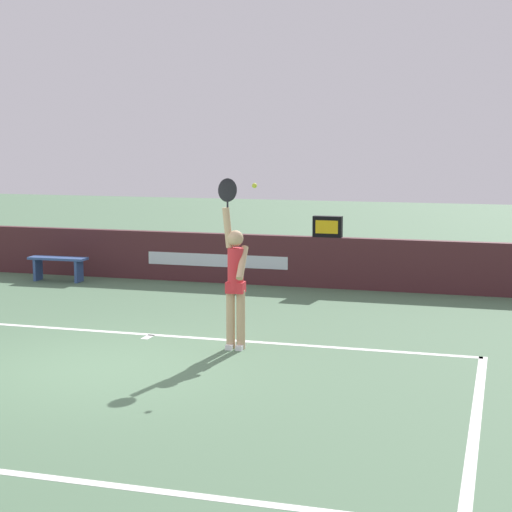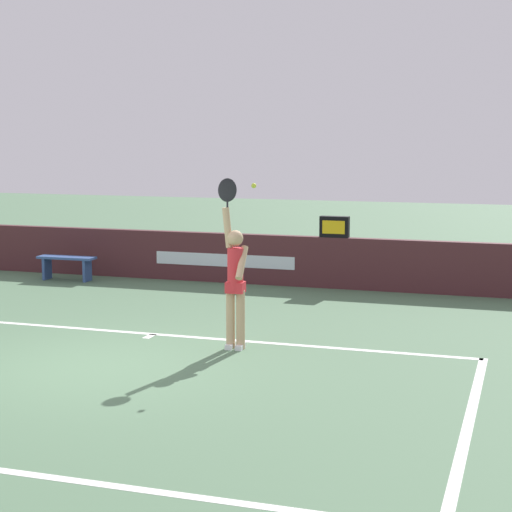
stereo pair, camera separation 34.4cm
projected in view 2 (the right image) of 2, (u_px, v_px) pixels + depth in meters
The scene contains 7 objects.
ground_plane at pixel (91, 367), 11.61m from camera, with size 60.00×60.00×0.00m, color #4F7152.
court_lines at pixel (63, 381), 10.94m from camera, with size 10.16×5.64×0.00m.
back_wall at pixel (251, 259), 18.06m from camera, with size 14.72×0.20×1.04m.
speed_display at pixel (335, 227), 17.42m from camera, with size 0.59×0.19×0.43m.
tennis_player at pixel (235, 278), 12.47m from camera, with size 0.45×0.41×2.50m.
tennis_ball at pixel (254, 186), 12.05m from camera, with size 0.07×0.07×0.07m.
courtside_bench_near at pixel (67, 263), 18.49m from camera, with size 1.28×0.39×0.52m.
Camera 2 is at (5.59, -10.06, 3.10)m, focal length 60.50 mm.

